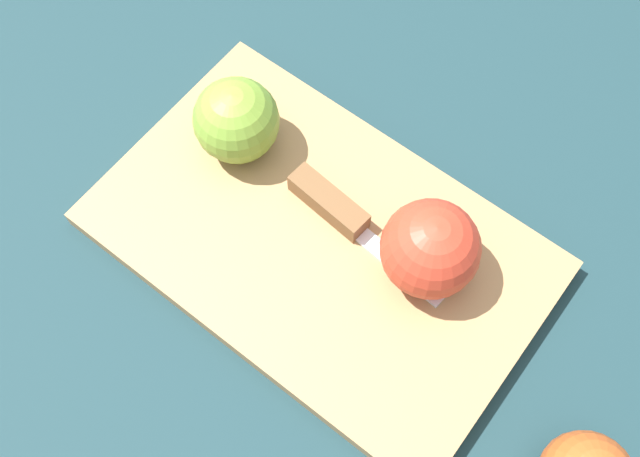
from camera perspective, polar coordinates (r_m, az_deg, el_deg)
The scene contains 5 objects.
ground_plane at distance 0.66m, azimuth 0.00°, elevation -1.43°, with size 4.00×4.00×0.00m, color #193338.
cutting_board at distance 0.65m, azimuth 0.00°, elevation -1.09°, with size 0.39×0.25×0.02m.
apple_half_left at distance 0.66m, azimuth -6.42°, elevation 8.19°, with size 0.08×0.08×0.08m.
apple_half_right at distance 0.60m, azimuth 8.38°, elevation -1.52°, with size 0.08×0.08×0.08m.
knife at distance 0.65m, azimuth 1.18°, elevation 1.55°, with size 0.17×0.03×0.02m.
Camera 1 is at (0.16, -0.20, 0.61)m, focal length 42.00 mm.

